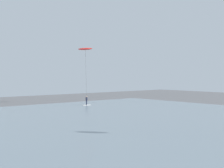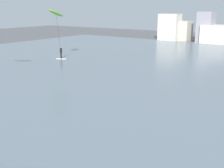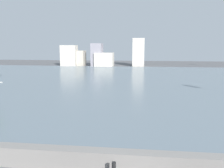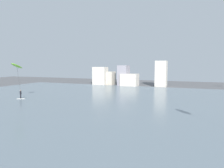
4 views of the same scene
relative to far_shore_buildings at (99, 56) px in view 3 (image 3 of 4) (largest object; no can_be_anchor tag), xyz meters
name	(u,v)px [view 3 (image 3 of 4)]	position (x,y,z in m)	size (l,w,h in m)	color
seawall_barrier	(121,161)	(10.75, -54.17, -2.24)	(60.00, 0.70, 0.97)	gray
water_bay	(136,82)	(10.75, -27.47, -2.67)	(84.00, 52.00, 0.10)	slate
far_shore_buildings	(99,56)	(0.00, 0.00, 0.00)	(22.22, 5.46, 7.42)	beige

